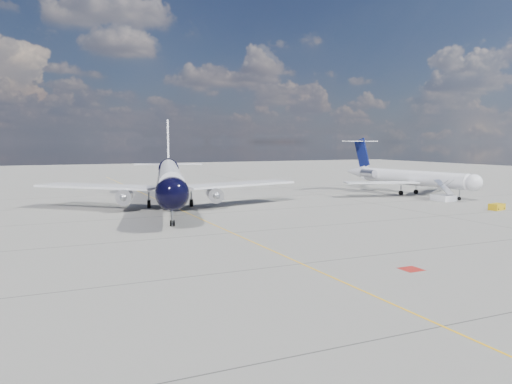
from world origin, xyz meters
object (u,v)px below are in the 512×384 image
main_airliner (170,178)px  boarding_stair (443,197)px  regional_jet (405,176)px  service_tug (497,207)px

main_airliner → boarding_stair: size_ratio=13.06×
regional_jet → boarding_stair: size_ratio=8.57×
main_airliner → regional_jet: 44.72m
boarding_stair → regional_jet: bearing=80.4°
main_airliner → boarding_stair: main_airliner is taller
regional_jet → service_tug: (-2.89, -22.79, -2.89)m
boarding_stair → service_tug: 11.72m
boarding_stair → main_airliner: bearing=163.1°
main_airliner → regional_jet: bearing=13.9°
regional_jet → service_tug: bearing=-105.0°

